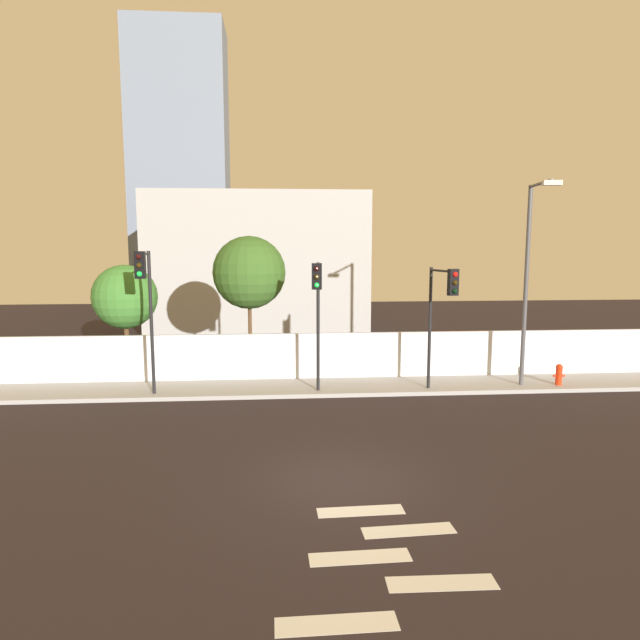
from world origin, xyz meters
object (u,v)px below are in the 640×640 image
Objects in this scene: roadside_tree_leftmost at (125,297)px; roadside_tree_midleft at (249,273)px; traffic_light_center at (317,299)px; traffic_light_left at (146,292)px; traffic_light_right at (442,302)px; street_lamp_curbside at (529,269)px; fire_hydrant at (559,374)px.

roadside_tree_midleft is (5.00, 0.00, 0.96)m from roadside_tree_leftmost.
traffic_light_center is 1.00× the size of roadside_tree_leftmost.
traffic_light_center is at bearing -25.04° from roadside_tree_leftmost.
traffic_light_left reaches higher than traffic_light_right.
traffic_light_left is at bearing -132.70° from roadside_tree_midleft.
traffic_light_right is (10.24, -0.26, -0.38)m from traffic_light_left.
traffic_light_right is (4.37, -0.36, -0.09)m from traffic_light_center.
traffic_light_center is at bearing 175.35° from traffic_light_right.
traffic_light_center is 0.81× the size of roadside_tree_midleft.
roadside_tree_leftmost is at bearing 161.97° from traffic_light_right.
street_lamp_curbside is at bearing 2.47° from traffic_light_center.
traffic_light_left is 0.88× the size of roadside_tree_midleft.
street_lamp_curbside reaches higher than roadside_tree_midleft.
traffic_light_right is 0.97× the size of roadside_tree_leftmost.
traffic_light_center reaches higher than traffic_light_right.
street_lamp_curbside is at bearing -11.73° from roadside_tree_leftmost.
roadside_tree_midleft is (-2.53, 3.52, 0.76)m from traffic_light_center.
street_lamp_curbside is 10.81m from roadside_tree_midleft.
traffic_light_right is at bearing -1.43° from traffic_light_left.
roadside_tree_midleft is (3.34, 3.62, 0.47)m from traffic_light_left.
traffic_light_left is 15.46m from fire_hydrant.
traffic_light_left is 1.13× the size of traffic_light_right.
traffic_light_right is 7.96m from roadside_tree_midleft.
roadside_tree_midleft reaches higher than traffic_light_center.
traffic_light_left is at bearing -65.36° from roadside_tree_leftmost.
roadside_tree_midleft reaches higher than fire_hydrant.
traffic_light_center is 5.76× the size of fire_hydrant.
traffic_light_right is at bearing -169.99° from fire_hydrant.
traffic_light_right is 3.66m from street_lamp_curbside.
traffic_light_left reaches higher than traffic_light_center.
roadside_tree_leftmost is 0.80× the size of roadside_tree_midleft.
traffic_light_center is 8.32m from roadside_tree_leftmost.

